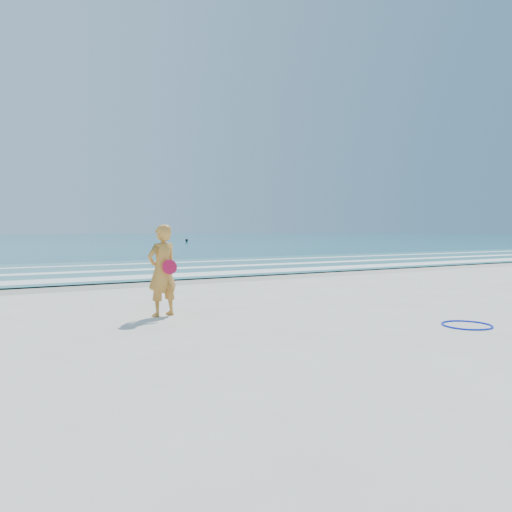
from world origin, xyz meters
TOP-DOWN VIEW (x-y plane):
  - ground at (0.00, 0.00)m, footprint 400.00×400.00m
  - wet_sand at (0.00, 9.00)m, footprint 400.00×2.40m
  - ocean at (0.00, 105.00)m, footprint 400.00×190.00m
  - shallow at (0.00, 14.00)m, footprint 400.00×10.00m
  - foam_near at (0.00, 10.30)m, footprint 400.00×1.40m
  - foam_mid at (0.00, 13.20)m, footprint 400.00×0.90m
  - foam_far at (0.00, 16.50)m, footprint 400.00×0.60m
  - hoop at (1.82, -0.25)m, footprint 0.85×0.85m
  - buoy at (19.16, 55.57)m, footprint 0.39×0.39m
  - woman at (-2.22, 3.14)m, footprint 0.70×0.56m

SIDE VIEW (x-z plane):
  - ground at x=0.00m, z-range 0.00..0.00m
  - wet_sand at x=0.00m, z-range 0.00..0.00m
  - hoop at x=1.82m, z-range 0.00..0.03m
  - ocean at x=0.00m, z-range 0.00..0.04m
  - shallow at x=0.00m, z-range 0.04..0.05m
  - foam_near at x=0.00m, z-range 0.05..0.06m
  - foam_mid at x=0.00m, z-range 0.05..0.06m
  - foam_far at x=0.00m, z-range 0.05..0.06m
  - buoy at x=19.16m, z-range 0.04..0.43m
  - woman at x=-2.22m, z-range 0.00..1.68m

